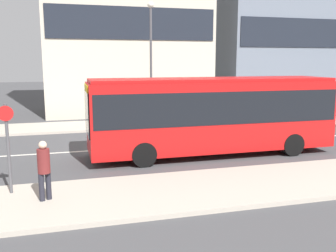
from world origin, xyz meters
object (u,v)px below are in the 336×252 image
Objects in this scene: pedestrian_near_stop at (44,167)px; bus_stop_sign at (8,142)px; city_bus at (212,111)px; street_lamp at (151,52)px; parked_car_0 at (300,116)px.

pedestrian_near_stop is 0.64× the size of bus_stop_sign.
street_lamp is (-1.06, 6.94, 2.60)m from city_bus.
city_bus is at bearing 23.29° from bus_stop_sign.
bus_stop_sign is (-1.01, 0.86, 0.59)m from pedestrian_near_stop.
city_bus is at bearing -81.28° from street_lamp.
city_bus is 1.45× the size of street_lamp.
street_lamp is (6.58, 10.23, 2.81)m from bus_stop_sign.
bus_stop_sign is at bearing -151.42° from parked_car_0.
bus_stop_sign is at bearing 112.91° from pedestrian_near_stop.
pedestrian_near_stop is at bearing -147.62° from city_bus.
city_bus is 2.41× the size of parked_car_0.
bus_stop_sign is (-7.64, -3.29, -0.20)m from city_bus.
city_bus reaches higher than parked_car_0.
parked_car_0 is 2.56× the size of pedestrian_near_stop.
street_lamp is at bearing 99.07° from city_bus.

